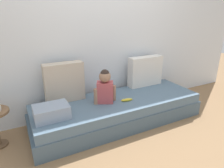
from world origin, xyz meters
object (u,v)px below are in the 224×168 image
Objects in this scene: throw_pillow_right at (145,71)px; folded_blanket at (52,112)px; throw_pillow_left at (64,82)px; toddler at (105,87)px; banana at (127,100)px; couch at (118,110)px.

folded_blanket is at bearing -165.78° from throw_pillow_right.
throw_pillow_right is at bearing 14.22° from folded_blanket.
throw_pillow_left is 1.16× the size of toddler.
toddler is 0.77m from folded_blanket.
throw_pillow_left is 0.53m from folded_blanket.
banana is at bearing -145.19° from throw_pillow_right.
couch is at bearing -24.60° from throw_pillow_left.
folded_blanket is (-0.74, -0.11, -0.14)m from toddler.
throw_pillow_left is 0.56m from toddler.
banana is (0.75, -0.42, -0.25)m from throw_pillow_left.
toddler reaches higher than banana.
folded_blanket is (-0.95, -0.10, 0.26)m from couch.
throw_pillow_left is 1.35m from throw_pillow_right.
throw_pillow_left reaches higher than banana.
banana is at bearing -29.23° from throw_pillow_left.
throw_pillow_left is at bearing 147.31° from toddler.
throw_pillow_left reaches higher than folded_blanket.
throw_pillow_right reaches higher than couch.
throw_pillow_right is at bearing 24.60° from couch.
toddler is at bearing 177.94° from couch.
couch is at bearing -155.40° from throw_pillow_right.
toddler is (0.47, -0.30, -0.05)m from throw_pillow_left.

